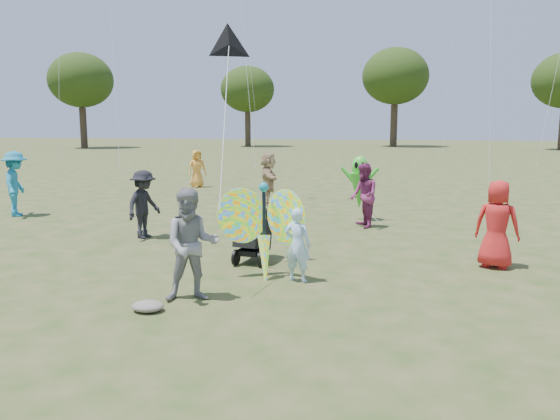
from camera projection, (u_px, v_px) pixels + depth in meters
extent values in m
plane|color=#51592B|center=(273.00, 298.00, 8.18)|extent=(160.00, 160.00, 0.00)
imported|color=#B4DFFF|center=(298.00, 245.00, 8.96)|extent=(0.51, 0.40, 1.24)
imported|color=gray|center=(192.00, 245.00, 7.97)|extent=(0.98, 0.88, 1.67)
ellipsoid|color=slate|center=(148.00, 306.00, 7.61)|extent=(0.45, 0.37, 0.14)
imported|color=red|center=(497.00, 224.00, 9.80)|extent=(0.90, 0.73, 1.60)
imported|color=black|center=(144.00, 204.00, 12.36)|extent=(0.81, 1.11, 1.55)
imported|color=tan|center=(268.00, 179.00, 17.38)|extent=(0.85, 1.64, 1.69)
imported|color=#7F2A5C|center=(364.00, 195.00, 13.62)|extent=(0.85, 0.95, 1.62)
imported|color=#F1A038|center=(197.00, 169.00, 22.23)|extent=(0.89, 0.84, 1.53)
imported|color=teal|center=(16.00, 184.00, 15.28)|extent=(1.11, 1.36, 1.83)
cube|color=black|center=(253.00, 233.00, 10.26)|extent=(0.60, 0.93, 0.71)
cube|color=black|center=(253.00, 250.00, 10.32)|extent=(0.53, 0.75, 0.10)
ellipsoid|color=black|center=(256.00, 214.00, 10.45)|extent=(0.51, 0.45, 0.33)
cylinder|color=black|center=(236.00, 258.00, 10.03)|extent=(0.10, 0.30, 0.30)
cylinder|color=black|center=(261.00, 259.00, 9.94)|extent=(0.10, 0.30, 0.30)
cylinder|color=black|center=(259.00, 250.00, 10.77)|extent=(0.09, 0.23, 0.22)
cylinder|color=black|center=(246.00, 215.00, 9.73)|extent=(0.44, 0.11, 0.03)
cube|color=#926946|center=(252.00, 212.00, 10.15)|extent=(0.38, 0.33, 0.26)
ellipsoid|color=red|center=(242.00, 216.00, 9.22)|extent=(0.98, 0.71, 1.24)
ellipsoid|color=red|center=(286.00, 218.00, 9.07)|extent=(0.98, 0.71, 1.24)
cylinder|color=black|center=(264.00, 220.00, 9.17)|extent=(0.06, 0.06, 1.00)
cone|color=red|center=(265.00, 262.00, 9.11)|extent=(0.36, 0.49, 0.93)
sphere|color=teal|center=(264.00, 187.00, 9.07)|extent=(0.16, 0.16, 0.16)
cone|color=black|center=(229.00, 45.00, 9.55)|extent=(0.89, 0.62, 0.81)
cylinder|color=silver|center=(225.00, 120.00, 8.73)|extent=(0.44, 2.05, 2.62)
cone|color=green|center=(359.00, 191.00, 14.65)|extent=(0.56, 0.56, 0.95)
ellipsoid|color=green|center=(360.00, 167.00, 14.55)|extent=(0.44, 0.39, 0.57)
ellipsoid|color=black|center=(356.00, 165.00, 14.38)|extent=(0.10, 0.05, 0.17)
ellipsoid|color=black|center=(363.00, 165.00, 14.35)|extent=(0.10, 0.05, 0.17)
cylinder|color=green|center=(348.00, 176.00, 14.65)|extent=(0.43, 0.10, 0.49)
cylinder|color=green|center=(371.00, 176.00, 14.53)|extent=(0.43, 0.10, 0.49)
cylinder|color=silver|center=(370.00, 214.00, 14.49)|extent=(0.61, 0.41, 0.41)
cylinder|color=#3A2D21|center=(83.00, 128.00, 57.25)|extent=(0.70, 0.70, 4.20)
ellipsoid|color=#2B4214|center=(81.00, 80.00, 56.47)|extent=(6.60, 6.60, 5.61)
cylinder|color=#3A2D21|center=(248.00, 129.00, 60.95)|extent=(0.63, 0.63, 3.78)
ellipsoid|color=#2B4214|center=(247.00, 89.00, 60.25)|extent=(5.94, 5.94, 5.05)
cylinder|color=#3A2D21|center=(394.00, 126.00, 60.68)|extent=(0.77, 0.77, 4.62)
ellipsoid|color=#2B4214|center=(395.00, 76.00, 59.83)|extent=(7.26, 7.26, 6.17)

